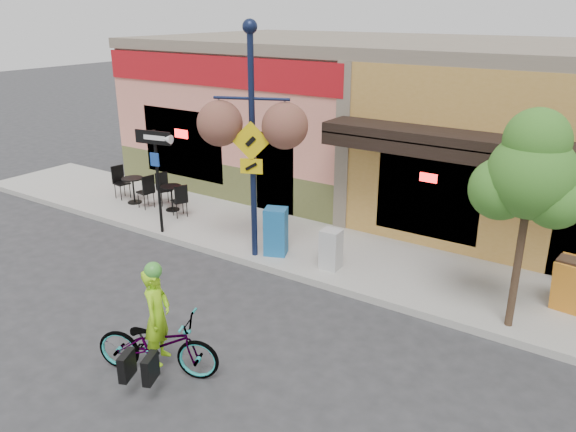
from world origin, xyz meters
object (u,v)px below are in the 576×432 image
Objects in this scene: newspaper_box_blue at (276,231)px; one_way_sign at (158,183)px; newspaper_box_grey at (331,249)px; bicycle at (158,344)px; street_tree at (524,222)px; cyclist_rider at (159,330)px; building at (441,122)px; lamp_post at (252,145)px.

one_way_sign is at bearing 166.59° from newspaper_box_blue.
one_way_sign is at bearing -176.00° from newspaper_box_grey.
bicycle is 0.51× the size of street_tree.
newspaper_box_blue is at bearing -10.40° from cyclist_rider.
building is 6.55m from newspaper_box_grey.
street_tree is (5.47, 0.08, -0.59)m from lamp_post.
one_way_sign is (-3.99, 3.95, 0.90)m from bicycle.
bicycle is at bearing -134.98° from street_tree.
street_tree is (3.72, -0.26, 1.48)m from newspaper_box_grey.
one_way_sign is 0.66× the size of street_tree.
newspaper_box_blue reaches higher than bicycle.
cyclist_rider is (0.05, 0.00, 0.26)m from bicycle.
bicycle is 0.39× the size of lamp_post.
cyclist_rider is 5.69m from one_way_sign.
cyclist_rider is 4.53m from newspaper_box_blue.
cyclist_rider is 0.31× the size of lamp_post.
street_tree is (8.20, 0.26, 0.65)m from one_way_sign.
lamp_post reaches higher than cyclist_rider.
bicycle is 5.69m from one_way_sign.
bicycle is (-0.49, -10.80, -1.74)m from building.
building is at bearing 46.39° from one_way_sign.
newspaper_box_blue is (0.36, 0.30, -1.97)m from lamp_post.
lamp_post is at bearing -162.44° from newspaper_box_blue.
one_way_sign is (-2.73, -0.18, -1.24)m from lamp_post.
one_way_sign is at bearing 160.88° from lamp_post.
lamp_post is (-1.26, 4.13, 2.14)m from bicycle.
bicycle is at bearing 67.60° from cyclist_rider.
street_tree reaches higher than newspaper_box_grey.
one_way_sign is at bearing 22.84° from bicycle.
bicycle is at bearing -98.87° from newspaper_box_grey.
building is 10.91m from cyclist_rider.
cyclist_rider reaches higher than bicycle.
lamp_post is at bearing -179.14° from street_tree.
one_way_sign reaches higher than newspaper_box_blue.
one_way_sign is 3.22m from newspaper_box_blue.
bicycle is 0.26m from cyclist_rider.
newspaper_box_grey is 4.01m from street_tree.
cyclist_rider is 0.61× the size of one_way_sign.
newspaper_box_grey is at bearing -28.04° from cyclist_rider.
building is 11.83× the size of cyclist_rider.
lamp_post is at bearing -171.55° from newspaper_box_grey.
lamp_post reaches higher than newspaper_box_blue.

